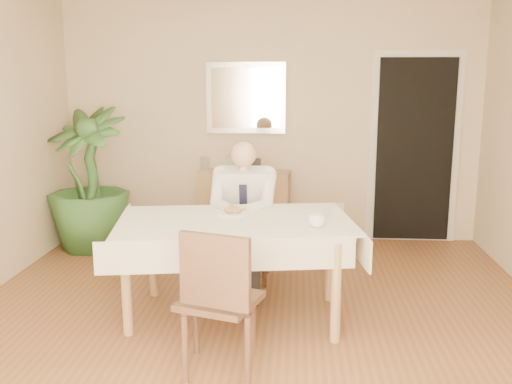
# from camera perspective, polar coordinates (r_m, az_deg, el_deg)

# --- Properties ---
(room) EXTENTS (5.00, 5.02, 2.60)m
(room) POSITION_cam_1_polar(r_m,az_deg,el_deg) (3.77, -0.39, 4.16)
(room) COLOR brown
(room) RESTS_ON ground
(window) EXTENTS (1.34, 0.04, 1.44)m
(window) POSITION_cam_1_polar(r_m,az_deg,el_deg) (1.33, -8.88, -3.12)
(window) COLOR silver
(window) RESTS_ON room
(doorway) EXTENTS (0.96, 0.07, 2.10)m
(doorway) POSITION_cam_1_polar(r_m,az_deg,el_deg) (6.36, 15.53, 4.04)
(doorway) COLOR silver
(doorway) RESTS_ON ground
(mirror) EXTENTS (0.86, 0.04, 0.76)m
(mirror) POSITION_cam_1_polar(r_m,az_deg,el_deg) (6.22, -1.05, 9.38)
(mirror) COLOR silver
(mirror) RESTS_ON room
(dining_table) EXTENTS (1.87, 1.28, 0.75)m
(dining_table) POSITION_cam_1_polar(r_m,az_deg,el_deg) (4.20, -2.10, -3.90)
(dining_table) COLOR #A48150
(dining_table) RESTS_ON ground
(chair_far) EXTENTS (0.48, 0.48, 0.90)m
(chair_far) POSITION_cam_1_polar(r_m,az_deg,el_deg) (5.08, -1.01, -3.05)
(chair_far) COLOR #462C20
(chair_far) RESTS_ON ground
(chair_near) EXTENTS (0.54, 0.55, 0.92)m
(chair_near) POSITION_cam_1_polar(r_m,az_deg,el_deg) (3.43, -3.83, -10.19)
(chair_near) COLOR #462C20
(chair_near) RESTS_ON ground
(seated_man) EXTENTS (0.48, 0.72, 1.24)m
(seated_man) POSITION_cam_1_polar(r_m,az_deg,el_deg) (4.76, -1.33, -1.73)
(seated_man) COLOR white
(seated_man) RESTS_ON ground
(plate) EXTENTS (0.26, 0.26, 0.02)m
(plate) POSITION_cam_1_polar(r_m,az_deg,el_deg) (4.35, -2.33, -2.08)
(plate) COLOR white
(plate) RESTS_ON dining_table
(food) EXTENTS (0.14, 0.14, 0.06)m
(food) POSITION_cam_1_polar(r_m,az_deg,el_deg) (4.34, -2.33, -1.80)
(food) COLOR brown
(food) RESTS_ON dining_table
(knife) EXTENTS (0.01, 0.13, 0.01)m
(knife) POSITION_cam_1_polar(r_m,az_deg,el_deg) (4.28, -1.89, -2.06)
(knife) COLOR silver
(knife) RESTS_ON dining_table
(fork) EXTENTS (0.01, 0.13, 0.01)m
(fork) POSITION_cam_1_polar(r_m,az_deg,el_deg) (4.29, -2.95, -2.04)
(fork) COLOR silver
(fork) RESTS_ON dining_table
(coffee_mug) EXTENTS (0.12, 0.12, 0.09)m
(coffee_mug) POSITION_cam_1_polar(r_m,az_deg,el_deg) (3.99, 6.11, -2.83)
(coffee_mug) COLOR white
(coffee_mug) RESTS_ON dining_table
(sideboard) EXTENTS (1.00, 0.41, 0.78)m
(sideboard) POSITION_cam_1_polar(r_m,az_deg,el_deg) (6.23, -1.14, -1.41)
(sideboard) COLOR #A48150
(sideboard) RESTS_ON ground
(photo_frame_left) EXTENTS (0.10, 0.02, 0.14)m
(photo_frame_left) POSITION_cam_1_polar(r_m,az_deg,el_deg) (6.26, -5.12, 2.89)
(photo_frame_left) COLOR silver
(photo_frame_left) RESTS_ON sideboard
(photo_frame_center) EXTENTS (0.10, 0.02, 0.14)m
(photo_frame_center) POSITION_cam_1_polar(r_m,az_deg,el_deg) (6.23, -2.52, 2.89)
(photo_frame_center) COLOR silver
(photo_frame_center) RESTS_ON sideboard
(photo_frame_right) EXTENTS (0.10, 0.02, 0.14)m
(photo_frame_right) POSITION_cam_1_polar(r_m,az_deg,el_deg) (6.14, 0.02, 2.77)
(photo_frame_right) COLOR silver
(photo_frame_right) RESTS_ON sideboard
(potted_palm) EXTENTS (1.04, 1.04, 1.48)m
(potted_palm) POSITION_cam_1_polar(r_m,az_deg,el_deg) (6.13, -16.44, 1.23)
(potted_palm) COLOR #2C5423
(potted_palm) RESTS_ON ground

